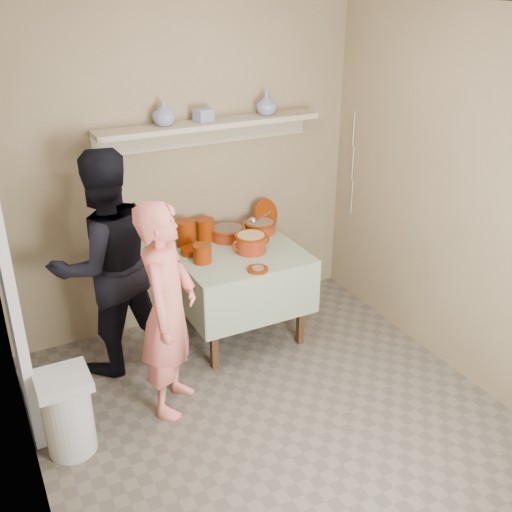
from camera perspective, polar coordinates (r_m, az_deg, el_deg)
ground at (r=4.11m, az=3.02°, el=-16.57°), size 3.50×3.50×0.00m
tile_panel at (r=3.98m, az=-22.53°, el=-2.74°), size 0.06×0.70×2.00m
plate_stack_a at (r=4.82m, az=-6.70°, el=2.17°), size 0.16×0.16×0.21m
plate_stack_b at (r=4.91m, az=-4.84°, el=2.50°), size 0.15×0.15×0.18m
bowl_stack at (r=4.53m, az=-5.13°, el=0.23°), size 0.14×0.14×0.14m
empty_bowl at (r=4.70m, az=-6.19°, el=0.50°), size 0.17×0.17×0.05m
propped_lid at (r=5.16m, az=0.96°, el=4.08°), size 0.27×0.18×0.24m
vase_right at (r=4.92m, az=1.01°, el=14.30°), size 0.22×0.22×0.18m
vase_left at (r=4.60m, az=-8.77°, el=13.28°), size 0.24×0.24×0.18m
ceramic_box at (r=4.69m, az=-5.01°, el=13.20°), size 0.16×0.14×0.10m
person_cook at (r=3.96m, az=-8.35°, el=-5.11°), size 0.62×0.66×1.51m
person_helper at (r=4.44m, az=-14.11°, el=-0.75°), size 0.93×0.78×1.70m
room_shell at (r=3.27m, az=3.66°, el=5.00°), size 3.04×3.54×2.62m
serving_table at (r=4.80m, az=-1.82°, el=-0.70°), size 0.97×0.97×0.76m
cazuela_meat_a at (r=4.93m, az=-2.75°, el=2.28°), size 0.30×0.30×0.10m
cazuela_meat_b at (r=5.05m, az=0.38°, el=2.88°), size 0.28×0.28×0.10m
ladle at (r=5.03m, az=-0.23°, el=3.41°), size 0.08×0.26×0.19m
cazuela_rice at (r=4.68m, az=-0.48°, el=1.37°), size 0.33×0.25×0.14m
front_plate at (r=4.41m, az=0.15°, el=-1.25°), size 0.16×0.16×0.03m
wall_shelf at (r=4.76m, az=-4.51°, el=12.20°), size 1.80×0.25×0.21m
trash_bin at (r=3.99m, az=-17.48°, el=-14.09°), size 0.32×0.32×0.56m
electrical_cord at (r=5.33m, az=9.20°, el=8.66°), size 0.01×0.05×0.90m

